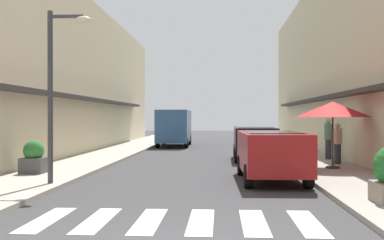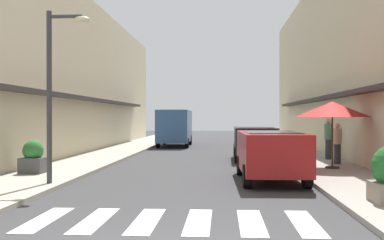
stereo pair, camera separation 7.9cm
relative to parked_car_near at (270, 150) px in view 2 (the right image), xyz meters
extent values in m
plane|color=#38383A|center=(-2.33, 8.01, -0.92)|extent=(88.41, 88.41, 0.00)
cube|color=#ADA899|center=(-7.00, 8.01, -0.86)|extent=(2.57, 56.26, 0.12)
cube|color=#9E998E|center=(2.34, 8.01, -0.86)|extent=(2.57, 56.26, 0.12)
cube|color=beige|center=(-10.79, 9.02, 3.14)|extent=(5.00, 38.17, 8.11)
cube|color=#332D2D|center=(-8.04, 9.02, 1.88)|extent=(0.50, 26.72, 0.16)
cube|color=beige|center=(6.12, 9.02, 3.81)|extent=(5.00, 38.17, 9.47)
cube|color=#332D2D|center=(3.37, 9.02, 1.88)|extent=(0.50, 26.72, 0.16)
cube|color=silver|center=(-4.71, -5.57, -0.92)|extent=(0.45, 2.20, 0.01)
cube|color=silver|center=(-3.76, -5.57, -0.92)|extent=(0.45, 2.20, 0.01)
cube|color=silver|center=(-2.81, -5.57, -0.92)|extent=(0.45, 2.20, 0.01)
cube|color=silver|center=(-1.86, -5.57, -0.92)|extent=(0.45, 2.20, 0.01)
cube|color=silver|center=(-0.91, -5.57, -0.92)|extent=(0.45, 2.20, 0.01)
cube|color=silver|center=(0.04, -5.57, -0.92)|extent=(0.45, 2.20, 0.01)
cube|color=maroon|center=(0.00, 0.04, -0.04)|extent=(1.85, 4.35, 1.13)
cube|color=black|center=(0.00, -0.18, 0.27)|extent=(1.53, 2.45, 0.56)
cylinder|color=black|center=(-0.83, 1.44, -0.60)|extent=(0.24, 0.65, 0.64)
cylinder|color=black|center=(0.76, 1.48, -0.60)|extent=(0.24, 0.65, 0.64)
cylinder|color=black|center=(-0.76, -1.40, -0.60)|extent=(0.24, 0.65, 0.64)
cylinder|color=black|center=(0.83, -1.36, -0.60)|extent=(0.24, 0.65, 0.64)
cube|color=black|center=(0.00, 6.92, -0.04)|extent=(1.79, 4.04, 1.13)
cube|color=black|center=(0.00, 6.72, 0.27)|extent=(1.49, 2.27, 0.56)
cylinder|color=black|center=(-0.78, 8.25, -0.60)|extent=(0.23, 0.64, 0.64)
cylinder|color=black|center=(0.81, 8.23, -0.60)|extent=(0.23, 0.64, 0.64)
cylinder|color=black|center=(-0.81, 5.60, -0.60)|extent=(0.23, 0.64, 0.64)
cylinder|color=black|center=(0.78, 5.58, -0.60)|extent=(0.23, 0.64, 0.64)
cube|color=#33598C|center=(-4.51, 16.72, 0.41)|extent=(2.01, 5.42, 2.03)
cube|color=black|center=(-4.51, 16.45, 1.17)|extent=(1.67, 3.04, 0.56)
cylinder|color=black|center=(-5.43, 18.50, -0.60)|extent=(0.23, 0.64, 0.64)
cylinder|color=black|center=(-3.64, 18.52, -0.60)|extent=(0.23, 0.64, 0.64)
cylinder|color=black|center=(-5.39, 14.93, -0.60)|extent=(0.23, 0.64, 0.64)
cylinder|color=black|center=(-3.60, 14.95, -0.60)|extent=(0.23, 0.64, 0.64)
cylinder|color=#38383D|center=(-6.08, -1.64, 1.52)|extent=(0.14, 0.14, 4.64)
cylinder|color=#38383D|center=(-5.63, -1.64, 3.68)|extent=(0.90, 0.10, 0.10)
ellipsoid|color=beige|center=(-5.18, -1.64, 3.58)|extent=(0.44, 0.28, 0.20)
cylinder|color=#262626|center=(2.40, 2.62, -0.77)|extent=(0.48, 0.48, 0.06)
cylinder|color=#4C3823|center=(2.40, 2.62, 0.23)|extent=(0.06, 0.06, 2.06)
cone|color=red|center=(2.40, 2.62, 1.25)|extent=(2.56, 2.56, 0.55)
cube|color=#4C4C4C|center=(-7.44, 0.57, -0.56)|extent=(0.72, 0.72, 0.49)
sphere|color=#2D7533|center=(-7.44, 0.57, -0.08)|extent=(0.65, 0.65, 0.65)
cylinder|color=#282B33|center=(2.95, 4.19, -0.42)|extent=(0.26, 0.26, 0.76)
cylinder|color=tan|center=(2.95, 4.19, 0.26)|extent=(0.34, 0.34, 0.60)
sphere|color=tan|center=(2.95, 4.19, 0.66)|extent=(0.21, 0.21, 0.21)
cylinder|color=#282B33|center=(3.06, 6.24, -0.38)|extent=(0.26, 0.26, 0.84)
cylinder|color=#4C7259|center=(3.06, 6.24, 0.37)|extent=(0.34, 0.34, 0.66)
sphere|color=tan|center=(3.06, 6.24, 0.82)|extent=(0.23, 0.23, 0.23)
camera|label=1|loc=(-1.51, -14.12, 0.97)|focal=44.31mm
camera|label=2|loc=(-1.43, -14.11, 0.97)|focal=44.31mm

